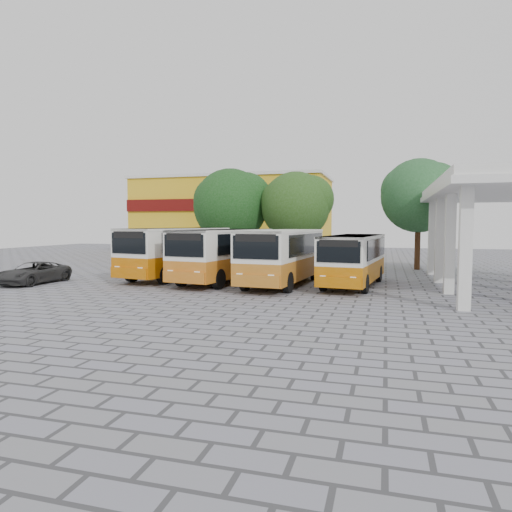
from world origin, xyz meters
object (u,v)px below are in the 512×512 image
(bus_centre_left, at_px, (224,252))
(parked_car, at_px, (34,273))
(bus_centre_right, at_px, (283,253))
(bus_far_right, at_px, (354,257))
(bus_far_left, at_px, (177,249))

(bus_centre_left, distance_m, parked_car, 10.59)
(bus_centre_right, bearing_deg, bus_far_right, 14.60)
(bus_far_left, bearing_deg, bus_far_right, 6.60)
(bus_centre_left, distance_m, bus_far_right, 7.19)
(bus_far_right, bearing_deg, bus_far_left, -177.20)
(bus_far_left, distance_m, bus_centre_right, 7.03)
(parked_car, bearing_deg, bus_centre_left, 19.95)
(parked_car, bearing_deg, bus_centre_right, 13.43)
(bus_centre_right, distance_m, bus_far_right, 3.75)
(bus_far_left, relative_size, bus_centre_left, 1.03)
(bus_far_left, distance_m, bus_centre_left, 3.54)
(bus_centre_right, xyz_separation_m, bus_far_right, (3.70, 0.62, -0.16))
(bus_centre_left, bearing_deg, bus_far_left, 172.78)
(bus_far_right, bearing_deg, bus_centre_right, -163.64)
(bus_centre_left, height_order, bus_far_right, bus_centre_left)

